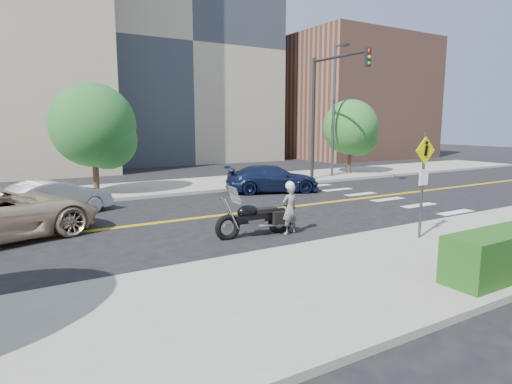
{
  "coord_description": "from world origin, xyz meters",
  "views": [
    {
      "loc": [
        -5.97,
        -14.13,
        3.37
      ],
      "look_at": [
        1.07,
        -2.39,
        1.2
      ],
      "focal_mm": 30.0,
      "sensor_mm": 36.0,
      "label": 1
    }
  ],
  "objects": [
    {
      "name": "ground_plane",
      "position": [
        0.0,
        0.0,
        0.0
      ],
      "size": [
        120.0,
        120.0,
        0.0
      ],
      "primitive_type": "plane",
      "color": "black",
      "rests_on": "ground"
    },
    {
      "name": "sidewalk_near",
      "position": [
        0.0,
        -7.5,
        0.07
      ],
      "size": [
        60.0,
        5.0,
        0.15
      ],
      "primitive_type": "cube",
      "color": "#9E9B91",
      "rests_on": "ground_plane"
    },
    {
      "name": "sidewalk_far",
      "position": [
        0.0,
        7.5,
        0.07
      ],
      "size": [
        60.0,
        5.0,
        0.15
      ],
      "primitive_type": "cube",
      "color": "#9E9B91",
      "rests_on": "ground_plane"
    },
    {
      "name": "building_mid",
      "position": [
        8.0,
        26.0,
        10.0
      ],
      "size": [
        18.0,
        14.0,
        20.0
      ],
      "primitive_type": "cube",
      "color": "#A39984",
      "rests_on": "ground_plane"
    },
    {
      "name": "building_right",
      "position": [
        26.0,
        20.0,
        6.0
      ],
      "size": [
        14.0,
        12.0,
        12.0
      ],
      "primitive_type": "cube",
      "color": "#8C5947",
      "rests_on": "ground_plane"
    },
    {
      "name": "lamp_post",
      "position": [
        12.0,
        6.5,
        4.15
      ],
      "size": [
        0.16,
        0.16,
        8.0
      ],
      "primitive_type": "cylinder",
      "color": "#4C4C51",
      "rests_on": "sidewalk_far"
    },
    {
      "name": "traffic_light",
      "position": [
        10.0,
        5.08,
        4.67
      ],
      "size": [
        0.28,
        4.5,
        7.0
      ],
      "color": "black",
      "rests_on": "sidewalk_far"
    },
    {
      "name": "pedestrian_sign",
      "position": [
        4.2,
        -6.31,
        1.96
      ],
      "size": [
        0.78,
        0.08,
        3.0
      ],
      "color": "#4C4C51",
      "rests_on": "sidewalk_near"
    },
    {
      "name": "motorcyclist",
      "position": [
        1.56,
        -3.58,
        0.83
      ],
      "size": [
        0.61,
        0.44,
        1.66
      ],
      "rotation": [
        0.0,
        0.0,
        3.26
      ],
      "color": "#B3B2B7",
      "rests_on": "ground"
    },
    {
      "name": "motorcycle",
      "position": [
        0.57,
        -3.19,
        0.78
      ],
      "size": [
        2.58,
        0.85,
        1.56
      ],
      "primitive_type": null,
      "rotation": [
        0.0,
        0.0,
        -0.03
      ],
      "color": "black",
      "rests_on": "ground"
    },
    {
      "name": "parked_car_silver",
      "position": [
        -4.38,
        2.97,
        0.68
      ],
      "size": [
        4.36,
        3.03,
        1.36
      ],
      "primitive_type": "imported",
      "rotation": [
        0.0,
        0.0,
        2.0
      ],
      "color": "silver",
      "rests_on": "ground"
    },
    {
      "name": "parked_car_blue",
      "position": [
        5.66,
        3.68,
        0.68
      ],
      "size": [
        5.05,
        3.33,
        1.36
      ],
      "primitive_type": "imported",
      "rotation": [
        0.0,
        0.0,
        1.24
      ],
      "color": "#182349",
      "rests_on": "ground"
    },
    {
      "name": "tree_far_a",
      "position": [
        -2.2,
        6.72,
        3.32
      ],
      "size": [
        3.84,
        3.84,
        5.25
      ],
      "rotation": [
        0.0,
        0.0,
        -0.08
      ],
      "color": "#382619",
      "rests_on": "ground"
    },
    {
      "name": "tree_far_b",
      "position": [
        14.09,
        7.19,
        3.19
      ],
      "size": [
        3.62,
        3.62,
        5.0
      ],
      "rotation": [
        0.0,
        0.0,
        -0.06
      ],
      "color": "#382619",
      "rests_on": "ground"
    }
  ]
}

